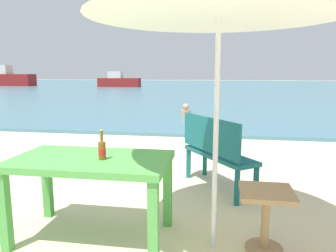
# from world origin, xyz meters

# --- Properties ---
(sea_water) EXTENTS (120.00, 50.00, 0.08)m
(sea_water) POSITION_xyz_m (0.00, 30.00, 0.04)
(sea_water) COLOR teal
(sea_water) RESTS_ON ground_plane
(picnic_table_green) EXTENTS (1.40, 0.80, 0.76)m
(picnic_table_green) POSITION_xyz_m (-0.50, 0.27, 0.65)
(picnic_table_green) COLOR #4C9E47
(picnic_table_green) RESTS_ON ground_plane
(beer_bottle_amber) EXTENTS (0.07, 0.07, 0.26)m
(beer_bottle_amber) POSITION_xyz_m (-0.38, 0.23, 0.85)
(beer_bottle_amber) COLOR brown
(beer_bottle_amber) RESTS_ON picnic_table_green
(side_table_wood) EXTENTS (0.44, 0.44, 0.54)m
(side_table_wood) POSITION_xyz_m (1.03, 0.29, 0.35)
(side_table_wood) COLOR #9E7A51
(side_table_wood) RESTS_ON ground_plane
(bench_teal_center) EXTENTS (1.00, 1.18, 0.95)m
(bench_teal_center) POSITION_xyz_m (0.58, 1.71, 0.54)
(bench_teal_center) COLOR #196066
(bench_teal_center) RESTS_ON ground_plane
(swimmer_person) EXTENTS (0.34, 0.34, 0.41)m
(swimmer_person) POSITION_xyz_m (-0.50, 8.14, 0.24)
(swimmer_person) COLOR tan
(swimmer_person) RESTS_ON sea_water
(boat_tanker) EXTENTS (4.15, 1.13, 1.51)m
(boat_tanker) POSITION_xyz_m (-9.36, 28.43, 0.62)
(boat_tanker) COLOR maroon
(boat_tanker) RESTS_ON sea_water
(boat_barge) EXTENTS (6.00, 1.64, 2.18)m
(boat_barge) POSITION_xyz_m (-22.09, 29.01, 0.86)
(boat_barge) COLOR maroon
(boat_barge) RESTS_ON sea_water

